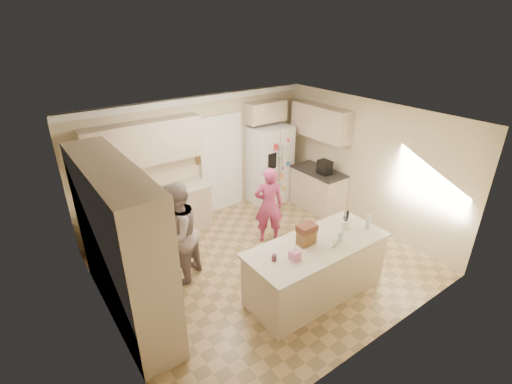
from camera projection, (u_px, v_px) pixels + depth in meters
floor at (263, 263)px, 6.67m from camera, size 5.20×4.60×0.02m
ceiling at (264, 120)px, 5.54m from camera, size 5.20×4.60×0.02m
wall_back at (198, 159)px, 7.79m from camera, size 5.20×0.02×2.60m
wall_front at (380, 268)px, 4.41m from camera, size 5.20×0.02×2.60m
wall_left at (100, 251)px, 4.72m from camera, size 0.02×4.60×2.60m
wall_right at (367, 165)px, 7.48m from camera, size 0.02×4.60×2.60m
crown_back at (195, 100)px, 7.23m from camera, size 5.20×0.08×0.12m
pantry_bank at (121, 245)px, 5.09m from camera, size 0.60×2.60×2.35m
back_base_cab at (156, 216)px, 7.33m from camera, size 2.20×0.60×0.88m
back_countertop at (154, 195)px, 7.12m from camera, size 2.24×0.63×0.04m
back_upper_cab at (144, 143)px, 6.79m from camera, size 2.20×0.35×0.80m
doorway_opening at (221, 165)px, 8.17m from camera, size 0.90×0.06×2.10m
doorway_casing at (222, 165)px, 8.14m from camera, size 1.02×0.03×2.22m
wall_frame_upper at (199, 148)px, 7.67m from camera, size 0.15×0.02×0.20m
wall_frame_lower at (200, 160)px, 7.78m from camera, size 0.15×0.02×0.20m
refrigerator at (270, 165)px, 8.58m from camera, size 0.93×0.73×1.80m
fridge_seam at (279, 169)px, 8.32m from camera, size 0.02×0.02×1.78m
fridge_dispenser at (272, 161)px, 8.09m from camera, size 0.22×0.03×0.35m
fridge_handle_l at (278, 164)px, 8.22m from camera, size 0.02×0.02×0.85m
fridge_handle_r at (282, 163)px, 8.27m from camera, size 0.02×0.02×0.85m
over_fridge_cab at (266, 112)px, 8.19m from camera, size 0.95×0.35×0.45m
right_base_cab at (318, 190)px, 8.42m from camera, size 0.60×1.20×0.88m
right_countertop at (319, 171)px, 8.22m from camera, size 0.63×1.24×0.04m
right_upper_cab at (320, 122)px, 7.98m from camera, size 0.35×1.50×0.70m
coffee_maker at (325, 167)px, 7.98m from camera, size 0.22×0.28×0.30m
island_base at (316, 270)px, 5.77m from camera, size 2.20×0.90×0.88m
island_top at (318, 245)px, 5.58m from camera, size 2.28×0.96×0.05m
utensil_crock at (345, 225)px, 5.91m from camera, size 0.13×0.13×0.15m
tissue_box at (295, 255)px, 5.17m from camera, size 0.13×0.13×0.14m
tissue_plume at (295, 249)px, 5.12m from camera, size 0.08×0.08×0.08m
dollhouse_body at (306, 237)px, 5.51m from camera, size 0.26×0.18×0.22m
dollhouse_roof at (307, 228)px, 5.44m from camera, size 0.28×0.20×0.10m
jam_jar at (274, 258)px, 5.16m from camera, size 0.07×0.07×0.09m
greeting_card_a at (335, 242)px, 5.46m from camera, size 0.12×0.06×0.16m
greeting_card_b at (340, 237)px, 5.58m from camera, size 0.12×0.05×0.16m
water_bottle at (368, 222)px, 5.91m from camera, size 0.07×0.07×0.24m
shaker_salt at (344, 219)px, 6.14m from camera, size 0.05×0.05×0.09m
shaker_pepper at (347, 218)px, 6.18m from camera, size 0.05×0.05×0.09m
teen_boy at (178, 234)px, 5.90m from camera, size 1.07×1.02×1.75m
teen_girl at (269, 205)px, 7.02m from camera, size 0.67×0.59×1.53m
fridge_magnets at (280, 169)px, 8.31m from camera, size 0.76×0.02×1.44m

